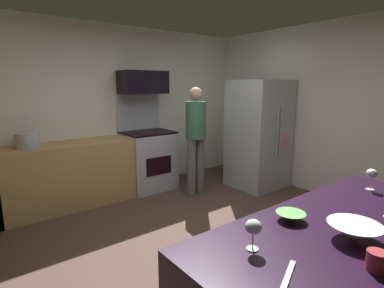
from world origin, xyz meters
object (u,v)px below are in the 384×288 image
Objects in this scene: refrigerator at (259,134)px; mug_coffee at (377,261)px; mixing_bowl_small at (291,216)px; stock_pot at (27,140)px; person_cook at (196,136)px; wine_glass_mid at (253,228)px; oven_range at (148,157)px; microwave at (143,82)px; wine_glass_far at (372,174)px; mixing_bowl_large at (354,232)px.

mug_coffee is (-2.54, -2.78, 0.06)m from refrigerator.
stock_pot reaches higher than mixing_bowl_small.
person_cook is at bearing 62.88° from mixing_bowl_small.
stock_pot is at bearing 100.67° from mug_coffee.
refrigerator reaches higher than mug_coffee.
wine_glass_mid reaches higher than mug_coffee.
oven_range is 2.09× the size of microwave.
wine_glass_far is (0.06, -3.33, 0.51)m from oven_range.
mixing_bowl_small is at bearing -117.12° from person_cook.
mixing_bowl_large is at bearing 43.25° from mug_coffee.
refrigerator is 10.17× the size of mixing_bowl_small.
mug_coffee is (0.30, -0.44, -0.07)m from wine_glass_mid.
mixing_bowl_large is 0.55m from wine_glass_mid.
wine_glass_far is at bearing 17.43° from mixing_bowl_large.
mixing_bowl_small is (-0.06, 0.33, -0.02)m from mixing_bowl_large.
mixing_bowl_large is at bearing -132.12° from refrigerator.
refrigerator is at bearing 57.54° from wine_glass_far.
mixing_bowl_small is at bearing 10.56° from wine_glass_mid.
oven_range is 9.92× the size of wine_glass_mid.
person_cook is at bearing 66.65° from mixing_bowl_large.
microwave is 8.58× the size of mug_coffee.
wine_glass_far is 0.56× the size of stock_pot.
wine_glass_far is (-1.48, -2.32, 0.14)m from refrigerator.
microwave is 0.42× the size of refrigerator.
mixing_bowl_large reaches higher than mixing_bowl_small.
refrigerator is at bearing 43.20° from mixing_bowl_small.
wine_glass_far is 1.92× the size of mug_coffee.
microwave reaches higher than wine_glass_mid.
stock_pot is at bearing 161.71° from person_cook.
microwave is at bearing 118.84° from person_cook.
mixing_bowl_large is 1.55× the size of mixing_bowl_small.
wine_glass_mid reaches higher than mixing_bowl_small.
stock_pot reaches higher than wine_glass_far.
wine_glass_mid is 3.38m from stock_pot.
stock_pot is (-1.78, 3.34, -0.03)m from wine_glass_far.
microwave is 4.27× the size of mixing_bowl_small.
microwave is at bearing 2.66° from stock_pot.
mixing_bowl_small is (-2.41, -2.26, 0.04)m from refrigerator.
mixing_bowl_small is (-1.31, -2.56, -0.00)m from person_cook.
microwave reaches higher than mixing_bowl_small.
mixing_bowl_small is 0.53m from mug_coffee.
stock_pot is (-2.16, 0.71, 0.07)m from person_cook.
stock_pot reaches higher than wine_glass_mid.
refrigerator is 3.76m from mug_coffee.
person_cook is 2.88m from mixing_bowl_small.
microwave is 4.75× the size of wine_glass_mid.
microwave is at bearing 75.43° from mug_coffee.
oven_range is 3.37m from wine_glass_far.
mixing_bowl_large is 1.63× the size of wine_glass_far.
microwave is 4.47× the size of wine_glass_far.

